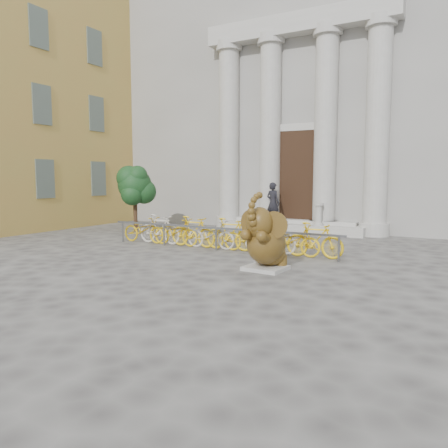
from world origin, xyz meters
The scene contains 9 objects.
ground centered at (0.00, 0.00, 0.00)m, with size 80.00×80.00×0.00m, color #474442.
classical_building centered at (0.00, 14.93, 5.98)m, with size 22.00×10.70×12.00m.
entrance_steps centered at (0.00, 9.40, 0.18)m, with size 6.00×1.20×0.36m, color #A8A59E.
ochre_building centered at (-13.00, 6.00, 6.00)m, with size 8.00×14.00×12.00m, color #B89D47.
elephant_statue centered at (2.05, 1.90, 0.70)m, with size 1.28×1.45×1.91m.
bike_rack centered at (-0.47, 4.10, 0.50)m, with size 8.00×0.53×1.00m.
tree centered at (-5.75, 6.32, 1.91)m, with size 1.58×1.44×2.74m.
pedestrian centered at (-0.74, 9.08, 1.21)m, with size 0.62×0.41×1.70m, color black.
balustrade_post centered at (1.20, 9.10, 0.77)m, with size 0.36×0.36×0.89m.
Camera 1 is at (6.24, -7.77, 2.26)m, focal length 35.00 mm.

